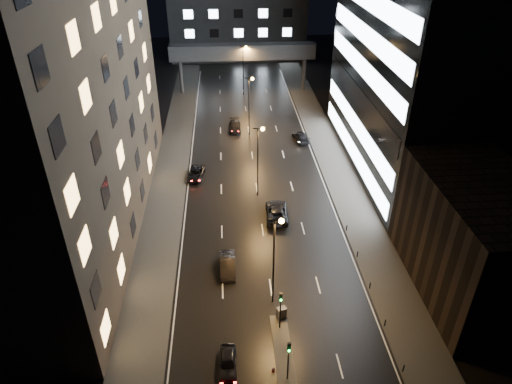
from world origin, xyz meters
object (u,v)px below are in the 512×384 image
car_away_d (235,127)px  car_toward_a (277,212)px  car_away_c (196,174)px  car_away_a (228,362)px  car_away_b (228,265)px  car_toward_b (301,137)px  utility_cabinet (281,313)px

car_away_d → car_toward_a: (4.47, -27.18, 0.09)m
car_away_c → car_away_a: bearing=-76.1°
car_away_a → car_away_d: car_away_d is taller
car_away_b → car_toward_b: car_away_b is taller
utility_cabinet → car_toward_b: bearing=59.4°
car_away_b → car_away_d: 36.90m
car_away_a → car_away_d: size_ratio=0.75×
car_away_a → utility_cabinet: utility_cabinet is taller
car_away_d → car_toward_b: bearing=-23.6°
utility_cabinet → car_away_c: bearing=89.3°
car_away_c → car_toward_a: car_toward_a is taller
car_away_a → car_away_b: size_ratio=0.82×
car_toward_a → utility_cabinet: car_toward_a is taller
car_away_c → utility_cabinet: 29.25m
car_away_a → car_away_b: bearing=90.6°
car_away_c → car_away_b: bearing=-71.3°
car_away_c → utility_cabinet: (9.23, -27.76, 0.12)m
car_toward_a → car_toward_b: size_ratio=1.19×
car_toward_a → car_toward_b: (6.52, 22.23, -0.10)m
car_away_b → car_toward_b: bearing=67.3°
car_away_b → car_away_d: car_away_b is taller
car_toward_b → utility_cabinet: car_toward_b is taller
car_away_a → car_away_c: size_ratio=0.79×
car_away_a → car_toward_b: 46.19m
car_away_c → car_toward_b: size_ratio=0.97×
car_away_c → car_toward_b: 20.63m
car_away_d → car_toward_b: 12.06m
car_toward_a → car_away_b: bearing=59.8°
car_toward_b → car_away_b: bearing=60.0°
car_away_d → car_toward_b: car_away_d is taller
car_toward_b → utility_cabinet: size_ratio=3.90×
car_away_a → car_toward_a: car_toward_a is taller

